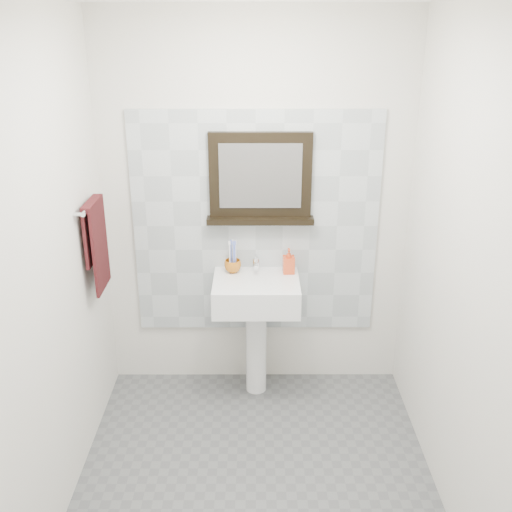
{
  "coord_description": "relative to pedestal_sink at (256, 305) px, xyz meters",
  "views": [
    {
      "loc": [
        -0.0,
        -2.63,
        2.42
      ],
      "look_at": [
        0.0,
        0.55,
        1.15
      ],
      "focal_mm": 42.0,
      "sensor_mm": 36.0,
      "label": 1
    }
  ],
  "objects": [
    {
      "name": "pedestal_sink",
      "position": [
        0.0,
        0.0,
        0.0
      ],
      "size": [
        0.55,
        0.44,
        0.96
      ],
      "color": "white",
      "rests_on": "ground"
    },
    {
      "name": "toothbrushes",
      "position": [
        -0.15,
        0.12,
        0.31
      ],
      "size": [
        0.05,
        0.04,
        0.21
      ],
      "color": "white",
      "rests_on": "toothbrush_cup"
    },
    {
      "name": "right_wall",
      "position": [
        1.0,
        -0.87,
        0.57
      ],
      "size": [
        0.01,
        2.2,
        2.5
      ],
      "primitive_type": "cube",
      "color": "silver",
      "rests_on": "ground"
    },
    {
      "name": "back_wall",
      "position": [
        -0.0,
        0.23,
        0.57
      ],
      "size": [
        2.0,
        0.01,
        2.5
      ],
      "primitive_type": "cube",
      "color": "silver",
      "rests_on": "ground"
    },
    {
      "name": "framed_mirror",
      "position": [
        0.03,
        0.19,
        0.79
      ],
      "size": [
        0.69,
        0.11,
        0.58
      ],
      "color": "black",
      "rests_on": "back_wall"
    },
    {
      "name": "soap_dispenser",
      "position": [
        0.21,
        0.11,
        0.27
      ],
      "size": [
        0.08,
        0.08,
        0.17
      ],
      "primitive_type": "imported",
      "rotation": [
        0.0,
        0.0,
        0.05
      ],
      "color": "red",
      "rests_on": "pedestal_sink"
    },
    {
      "name": "left_wall",
      "position": [
        -1.0,
        -0.87,
        0.57
      ],
      "size": [
        0.01,
        2.2,
        2.5
      ],
      "primitive_type": "cube",
      "color": "silver",
      "rests_on": "ground"
    },
    {
      "name": "floor",
      "position": [
        -0.0,
        -0.87,
        -0.68
      ],
      "size": [
        2.0,
        2.2,
        0.01
      ],
      "primitive_type": "cube",
      "color": "#595C5E",
      "rests_on": "ground"
    },
    {
      "name": "towel_bar",
      "position": [
        -0.95,
        -0.19,
        0.74
      ],
      "size": [
        0.07,
        0.4,
        0.03
      ],
      "color": "silver",
      "rests_on": "left_wall"
    },
    {
      "name": "hand_towel",
      "position": [
        -0.94,
        -0.19,
        0.53
      ],
      "size": [
        0.06,
        0.3,
        0.55
      ],
      "color": "black",
      "rests_on": "towel_bar"
    },
    {
      "name": "splashback",
      "position": [
        -0.0,
        0.21,
        0.47
      ],
      "size": [
        1.6,
        0.02,
        1.5
      ],
      "primitive_type": "cube",
      "color": "#B2BCC1",
      "rests_on": "back_wall"
    },
    {
      "name": "toothbrush_cup",
      "position": [
        -0.15,
        0.12,
        0.23
      ],
      "size": [
        0.11,
        0.11,
        0.09
      ],
      "primitive_type": "imported",
      "rotation": [
        0.0,
        0.0,
        -0.02
      ],
      "color": "#BA6515",
      "rests_on": "pedestal_sink"
    },
    {
      "name": "front_wall",
      "position": [
        -0.0,
        -1.97,
        0.57
      ],
      "size": [
        2.0,
        0.01,
        2.5
      ],
      "primitive_type": "cube",
      "color": "silver",
      "rests_on": "ground"
    }
  ]
}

